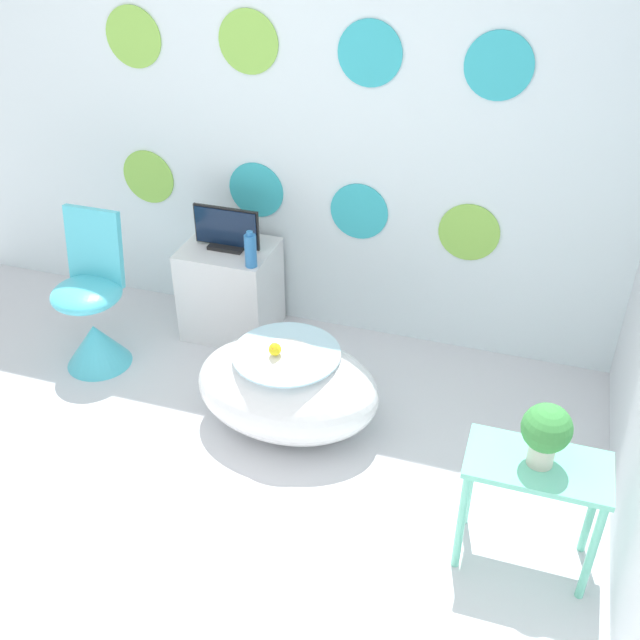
% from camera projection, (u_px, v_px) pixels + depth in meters
% --- Properties ---
extents(ground_plane, '(12.00, 12.00, 0.00)m').
position_uv_depth(ground_plane, '(149.00, 575.00, 2.89)').
color(ground_plane, silver).
extents(wall_back_dotted, '(4.40, 0.05, 2.60)m').
position_uv_depth(wall_back_dotted, '(304.00, 97.00, 3.69)').
color(wall_back_dotted, white).
rests_on(wall_back_dotted, ground_plane).
extents(bathtub, '(0.87, 0.61, 0.44)m').
position_uv_depth(bathtub, '(287.00, 388.00, 3.49)').
color(bathtub, white).
rests_on(bathtub, ground_plane).
extents(rubber_duck, '(0.06, 0.06, 0.07)m').
position_uv_depth(rubber_duck, '(275.00, 349.00, 3.32)').
color(rubber_duck, yellow).
rests_on(rubber_duck, bathtub).
extents(chair, '(0.36, 0.36, 0.84)m').
position_uv_depth(chair, '(93.00, 319.00, 3.89)').
color(chair, '#4CC6DB').
rests_on(chair, ground_plane).
extents(tv_cabinet, '(0.49, 0.40, 0.53)m').
position_uv_depth(tv_cabinet, '(231.00, 290.00, 4.15)').
color(tv_cabinet, silver).
rests_on(tv_cabinet, ground_plane).
extents(tv, '(0.37, 0.12, 0.23)m').
position_uv_depth(tv, '(227.00, 231.00, 3.95)').
color(tv, black).
rests_on(tv, tv_cabinet).
extents(vase, '(0.06, 0.06, 0.20)m').
position_uv_depth(vase, '(251.00, 250.00, 3.79)').
color(vase, '#2D72B7').
rests_on(vase, tv_cabinet).
extents(side_table, '(0.52, 0.28, 0.51)m').
position_uv_depth(side_table, '(534.00, 483.00, 2.74)').
color(side_table, '#72D8B7').
rests_on(side_table, ground_plane).
extents(potted_plant_left, '(0.18, 0.18, 0.25)m').
position_uv_depth(potted_plant_left, '(546.00, 431.00, 2.60)').
color(potted_plant_left, beige).
rests_on(potted_plant_left, side_table).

